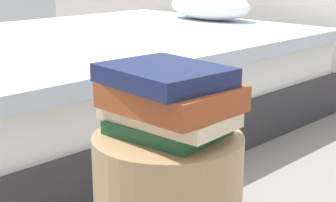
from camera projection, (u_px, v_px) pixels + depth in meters
name	position (u px, v px, depth m)	size (l,w,h in m)	color
bed	(106.00, 78.00, 2.58)	(1.55, 2.02, 0.62)	#2D2D33
book_forest	(167.00, 127.00, 1.12)	(0.23, 0.18, 0.03)	#1E512D
book_cream	(171.00, 115.00, 1.10)	(0.28, 0.16, 0.03)	beige
book_rust	(171.00, 97.00, 1.08)	(0.26, 0.21, 0.05)	#994723
book_navy	(162.00, 75.00, 1.07)	(0.25, 0.20, 0.04)	#19234C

